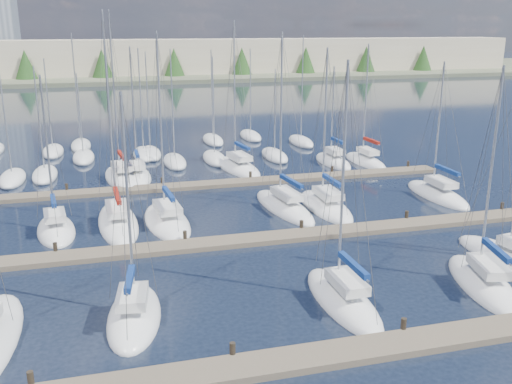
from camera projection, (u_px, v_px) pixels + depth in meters
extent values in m
plane|color=#192132|center=(169.00, 129.00, 78.05)|extent=(400.00, 400.00, 0.00)
cube|color=#6B5E4C|center=(329.00, 355.00, 24.26)|extent=(44.00, 1.80, 0.35)
cylinder|color=#2D261C|center=(31.00, 384.00, 22.07)|extent=(0.26, 0.26, 1.10)
cylinder|color=#2D261C|center=(233.00, 354.00, 24.06)|extent=(0.26, 0.26, 1.10)
cylinder|color=#2D261C|center=(403.00, 329.00, 26.04)|extent=(0.26, 0.26, 1.10)
cube|color=#6B5E4C|center=(248.00, 240.00, 37.23)|extent=(44.00, 1.80, 0.35)
cylinder|color=#2D261C|center=(56.00, 251.00, 35.04)|extent=(0.26, 0.26, 1.10)
cylinder|color=#2D261C|center=(185.00, 239.00, 37.03)|extent=(0.26, 0.26, 1.10)
cylinder|color=#2D261C|center=(301.00, 228.00, 39.02)|extent=(0.26, 0.26, 1.10)
cylinder|color=#2D261C|center=(406.00, 218.00, 41.00)|extent=(0.26, 0.26, 1.10)
cylinder|color=#2D261C|center=(502.00, 209.00, 42.99)|extent=(0.26, 0.26, 1.10)
cube|color=#6B5E4C|center=(209.00, 185.00, 50.21)|extent=(44.00, 1.80, 0.35)
cylinder|color=#2D261C|center=(67.00, 190.00, 48.02)|extent=(0.26, 0.26, 1.10)
cylinder|color=#2D261C|center=(162.00, 183.00, 50.01)|extent=(0.26, 0.26, 1.10)
cylinder|color=#2D261C|center=(250.00, 177.00, 51.99)|extent=(0.26, 0.26, 1.10)
cylinder|color=#2D261C|center=(332.00, 172.00, 53.98)|extent=(0.26, 0.26, 1.10)
cylinder|color=#2D261C|center=(408.00, 167.00, 55.97)|extent=(0.26, 0.26, 1.10)
ellipsoid|color=white|center=(138.00, 178.00, 52.76)|extent=(2.42, 6.59, 1.60)
cube|color=silver|center=(137.00, 165.00, 52.08)|extent=(1.33, 2.31, 0.50)
cylinder|color=#9EA0A5|center=(133.00, 108.00, 51.43)|extent=(0.14, 0.14, 10.75)
cylinder|color=#9EA0A5|center=(137.00, 155.00, 51.30)|extent=(0.11, 2.76, 0.10)
cube|color=navy|center=(137.00, 154.00, 51.27)|extent=(0.31, 2.54, 0.30)
ellipsoid|color=white|center=(325.00, 208.00, 44.18)|extent=(2.81, 8.48, 1.60)
cube|color=silver|center=(328.00, 193.00, 43.42)|extent=(1.54, 2.97, 0.50)
cylinder|color=#9EA0A5|center=(325.00, 123.00, 42.97)|extent=(0.14, 0.14, 10.98)
cylinder|color=#9EA0A5|center=(332.00, 182.00, 42.50)|extent=(0.12, 3.56, 0.10)
cube|color=navy|center=(332.00, 181.00, 42.47)|extent=(0.31, 3.27, 0.30)
ellipsoid|color=white|center=(121.00, 179.00, 52.44)|extent=(3.70, 9.05, 1.60)
cube|color=black|center=(121.00, 179.00, 52.44)|extent=(1.88, 4.36, 0.12)
cube|color=silver|center=(121.00, 166.00, 51.68)|extent=(1.82, 3.23, 0.50)
cylinder|color=#9EA0A5|center=(114.00, 91.00, 50.82)|extent=(0.14, 0.14, 13.84)
cylinder|color=#9EA0A5|center=(122.00, 156.00, 50.76)|extent=(0.54, 3.68, 0.10)
cube|color=maroon|center=(121.00, 155.00, 50.73)|extent=(0.71, 3.41, 0.30)
ellipsoid|color=white|center=(483.00, 285.00, 30.98)|extent=(4.15, 8.13, 1.60)
cube|color=silver|center=(489.00, 266.00, 30.24)|extent=(1.94, 2.96, 0.50)
cylinder|color=#9EA0A5|center=(491.00, 169.00, 29.78)|extent=(0.14, 0.14, 10.64)
cylinder|color=#9EA0A5|center=(496.00, 252.00, 29.35)|extent=(0.82, 3.20, 0.10)
cube|color=navy|center=(496.00, 250.00, 29.32)|extent=(0.96, 2.99, 0.30)
ellipsoid|color=white|center=(118.00, 224.00, 40.57)|extent=(3.15, 9.68, 1.60)
cube|color=silver|center=(117.00, 209.00, 39.76)|extent=(1.64, 3.41, 0.50)
cylinder|color=#9EA0A5|center=(109.00, 113.00, 39.06)|extent=(0.14, 0.14, 13.56)
cylinder|color=#9EA0A5|center=(117.00, 197.00, 38.77)|extent=(0.29, 4.02, 0.10)
cube|color=maroon|center=(117.00, 196.00, 38.73)|extent=(0.47, 3.71, 0.30)
ellipsoid|color=white|center=(56.00, 232.00, 39.04)|extent=(3.22, 6.79, 1.60)
cube|color=black|center=(56.00, 232.00, 39.04)|extent=(1.65, 3.27, 0.12)
cube|color=silver|center=(55.00, 215.00, 38.38)|extent=(1.62, 2.43, 0.50)
cylinder|color=#9EA0A5|center=(47.00, 147.00, 37.87)|extent=(0.14, 0.14, 9.49)
cylinder|color=#9EA0A5|center=(53.00, 202.00, 37.62)|extent=(0.41, 2.74, 0.10)
cube|color=navy|center=(53.00, 201.00, 37.58)|extent=(0.58, 2.55, 0.30)
ellipsoid|color=white|center=(333.00, 162.00, 58.69)|extent=(2.60, 7.07, 1.60)
cube|color=silver|center=(335.00, 151.00, 58.00)|extent=(1.40, 2.48, 0.50)
cylinder|color=#9EA0A5|center=(333.00, 110.00, 57.69)|extent=(0.14, 0.14, 8.64)
cylinder|color=#9EA0A5|center=(337.00, 142.00, 57.18)|extent=(0.15, 2.95, 0.10)
cube|color=navy|center=(337.00, 141.00, 57.15)|extent=(0.35, 2.72, 0.30)
ellipsoid|color=white|center=(238.00, 168.00, 56.28)|extent=(4.21, 9.19, 1.60)
cube|color=maroon|center=(238.00, 168.00, 56.28)|extent=(2.14, 4.43, 0.12)
cube|color=silver|center=(240.00, 156.00, 55.52)|extent=(2.06, 3.30, 0.50)
cylinder|color=#9EA0A5|center=(235.00, 91.00, 54.78)|extent=(0.14, 0.14, 12.99)
cylinder|color=#9EA0A5|center=(242.00, 147.00, 54.60)|extent=(0.64, 3.69, 0.10)
cube|color=navy|center=(242.00, 146.00, 54.57)|extent=(0.80, 3.43, 0.30)
ellipsoid|color=white|center=(167.00, 223.00, 40.83)|extent=(3.60, 8.60, 1.60)
cube|color=black|center=(167.00, 223.00, 40.83)|extent=(1.85, 4.14, 0.12)
cube|color=silver|center=(167.00, 207.00, 40.08)|extent=(1.84, 3.06, 0.50)
cylinder|color=#9EA0A5|center=(161.00, 122.00, 39.42)|extent=(0.14, 0.14, 12.19)
cylinder|color=#9EA0A5|center=(169.00, 195.00, 39.18)|extent=(0.39, 3.52, 0.10)
cube|color=navy|center=(169.00, 194.00, 39.15)|extent=(0.56, 3.26, 0.30)
ellipsoid|color=white|center=(343.00, 302.00, 29.15)|extent=(2.51, 7.82, 1.60)
cube|color=maroon|center=(343.00, 302.00, 29.15)|extent=(1.30, 3.76, 0.12)
cube|color=silver|center=(347.00, 282.00, 28.43)|extent=(1.37, 2.74, 0.50)
cylinder|color=#9EA0A5|center=(343.00, 175.00, 27.88)|extent=(0.14, 0.14, 11.03)
cylinder|color=#9EA0A5|center=(353.00, 267.00, 27.55)|extent=(0.13, 3.28, 0.10)
cube|color=navy|center=(353.00, 265.00, 27.52)|extent=(0.33, 3.02, 0.30)
ellipsoid|color=white|center=(284.00, 208.00, 44.04)|extent=(3.61, 9.48, 1.60)
cube|color=silver|center=(287.00, 194.00, 43.26)|extent=(1.76, 3.38, 0.50)
cylinder|color=#9EA0A5|center=(281.00, 115.00, 42.69)|extent=(0.14, 0.14, 12.10)
cylinder|color=#9EA0A5|center=(291.00, 183.00, 42.30)|extent=(0.57, 3.87, 0.10)
cube|color=navy|center=(291.00, 181.00, 42.27)|extent=(0.73, 3.58, 0.30)
ellipsoid|color=white|center=(437.00, 196.00, 47.23)|extent=(2.61, 8.31, 1.60)
cube|color=silver|center=(441.00, 182.00, 46.48)|extent=(1.43, 2.91, 0.50)
cylinder|color=#9EA0A5|center=(439.00, 123.00, 46.17)|extent=(0.14, 0.14, 9.81)
cylinder|color=#9EA0A5|center=(447.00, 171.00, 45.57)|extent=(0.12, 3.49, 0.10)
cube|color=navy|center=(447.00, 170.00, 45.53)|extent=(0.32, 3.21, 0.30)
ellipsoid|color=white|center=(365.00, 163.00, 58.64)|extent=(2.62, 7.73, 1.60)
cube|color=black|center=(365.00, 163.00, 58.64)|extent=(1.34, 3.71, 0.12)
cube|color=silver|center=(368.00, 151.00, 57.93)|extent=(1.36, 2.73, 0.50)
cylinder|color=#9EA0A5|center=(366.00, 99.00, 57.38)|extent=(0.14, 0.14, 10.80)
cylinder|color=#9EA0A5|center=(371.00, 142.00, 57.07)|extent=(0.27, 3.20, 0.10)
cube|color=maroon|center=(371.00, 141.00, 57.04)|extent=(0.45, 2.96, 0.30)
ellipsoid|color=white|center=(134.00, 318.00, 27.55)|extent=(3.44, 7.06, 1.60)
cube|color=silver|center=(132.00, 297.00, 26.86)|extent=(1.71, 2.54, 0.50)
cylinder|color=#9EA0A5|center=(128.00, 198.00, 26.39)|extent=(0.14, 0.14, 9.76)
cylinder|color=#9EA0A5|center=(130.00, 281.00, 26.04)|extent=(0.49, 2.83, 0.10)
cube|color=navy|center=(130.00, 279.00, 26.01)|extent=(0.66, 2.64, 0.30)
cylinder|color=#9EA0A5|center=(148.00, 101.00, 60.05)|extent=(0.12, 0.12, 10.14)
ellipsoid|color=white|center=(151.00, 154.00, 61.66)|extent=(2.20, 6.40, 1.40)
cylinder|color=#9EA0A5|center=(141.00, 100.00, 59.63)|extent=(0.12, 0.12, 10.49)
ellipsoid|color=white|center=(144.00, 155.00, 61.29)|extent=(2.20, 6.40, 1.40)
cylinder|color=#9EA0A5|center=(250.00, 91.00, 69.86)|extent=(0.12, 0.12, 10.06)
ellipsoid|color=white|center=(250.00, 136.00, 71.46)|extent=(2.20, 6.40, 1.40)
cylinder|color=#9EA0A5|center=(48.00, 103.00, 61.21)|extent=(0.12, 0.12, 9.39)
ellipsoid|color=white|center=(53.00, 152.00, 62.71)|extent=(2.20, 6.40, 1.40)
cylinder|color=#9EA0A5|center=(5.00, 118.00, 50.13)|extent=(0.12, 0.12, 9.85)
ellipsoid|color=white|center=(12.00, 179.00, 51.70)|extent=(2.20, 6.40, 1.40)
cylinder|color=#9EA0A5|center=(39.00, 118.00, 51.48)|extent=(0.12, 0.12, 9.30)
ellipsoid|color=white|center=(45.00, 175.00, 52.97)|extent=(2.20, 6.40, 1.40)
cylinder|color=#9EA0A5|center=(302.00, 87.00, 66.10)|extent=(0.12, 0.12, 11.68)
ellipsoid|color=white|center=(301.00, 142.00, 67.93)|extent=(2.20, 6.40, 1.40)
cylinder|color=#9EA0A5|center=(213.00, 106.00, 57.83)|extent=(0.12, 0.12, 9.76)
ellipsoid|color=white|center=(215.00, 159.00, 59.39)|extent=(2.20, 6.40, 1.40)
cylinder|color=#9EA0A5|center=(76.00, 88.00, 63.95)|extent=(0.12, 0.12, 11.95)
ellipsoid|color=white|center=(81.00, 146.00, 65.82)|extent=(2.20, 6.40, 1.40)
cylinder|color=#9EA0A5|center=(275.00, 110.00, 59.38)|extent=(0.12, 0.12, 8.46)
ellipsoid|color=white|center=(275.00, 156.00, 60.75)|extent=(2.20, 6.40, 1.40)
cylinder|color=#9EA0A5|center=(80.00, 113.00, 58.62)|extent=(0.12, 0.12, 8.12)
ellipsoid|color=white|center=(84.00, 158.00, 59.95)|extent=(2.20, 6.40, 1.40)
cylinder|color=#9EA0A5|center=(212.00, 93.00, 67.27)|extent=(0.12, 0.12, 10.00)
ellipsoid|color=white|center=(213.00, 140.00, 68.86)|extent=(2.20, 6.40, 1.40)
cylinder|color=#9EA0A5|center=(172.00, 104.00, 56.35)|extent=(0.12, 0.12, 10.54)
ellipsoid|color=white|center=(175.00, 162.00, 58.02)|extent=(2.20, 6.40, 1.40)
cube|color=#666B51|center=(132.00, 73.00, 161.32)|extent=(400.00, 60.00, 1.00)
cube|color=beige|center=(171.00, 58.00, 153.27)|extent=(200.00, 12.00, 10.00)
cone|color=#284C1E|center=(26.00, 66.00, 138.13)|extent=(6.00, 6.00, 8.00)
cone|color=#284C1E|center=(102.00, 65.00, 142.60)|extent=(6.00, 6.00, 8.00)
cone|color=#284C1E|center=(174.00, 64.00, 147.07)|extent=(6.00, 6.00, 8.00)
cone|color=#284C1E|center=(242.00, 63.00, 151.54)|extent=(6.00, 6.00, 8.00)
cone|color=#284C1E|center=(306.00, 62.00, 156.01)|extent=(6.00, 6.00, 8.00)
cone|color=#284C1E|center=(366.00, 61.00, 160.48)|extent=(6.00, 6.00, 8.00)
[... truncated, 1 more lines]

